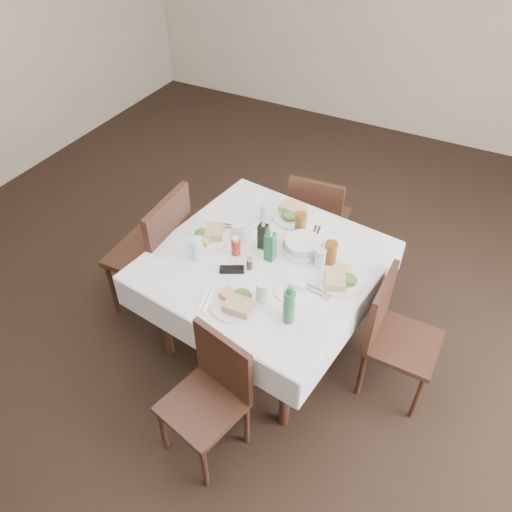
# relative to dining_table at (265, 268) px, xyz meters

# --- Properties ---
(ground_plane) EXTENTS (7.00, 7.00, 0.00)m
(ground_plane) POSITION_rel_dining_table_xyz_m (-0.21, -0.00, -0.68)
(ground_plane) COLOR black
(room_shell) EXTENTS (6.04, 7.04, 2.80)m
(room_shell) POSITION_rel_dining_table_xyz_m (-0.21, -0.00, 1.03)
(room_shell) COLOR #B8AE99
(room_shell) RESTS_ON ground
(dining_table) EXTENTS (1.44, 1.44, 0.76)m
(dining_table) POSITION_rel_dining_table_xyz_m (0.00, 0.00, 0.00)
(dining_table) COLOR black
(dining_table) RESTS_ON ground
(chair_north) EXTENTS (0.44, 0.44, 0.86)m
(chair_north) POSITION_rel_dining_table_xyz_m (0.00, 0.89, -0.19)
(chair_north) COLOR black
(chair_north) RESTS_ON ground
(chair_south) EXTENTS (0.47, 0.47, 0.82)m
(chair_south) POSITION_rel_dining_table_xyz_m (0.08, -0.78, -0.21)
(chair_south) COLOR black
(chair_south) RESTS_ON ground
(chair_east) EXTENTS (0.41, 0.41, 0.85)m
(chair_east) POSITION_rel_dining_table_xyz_m (0.83, 0.06, -0.19)
(chair_east) COLOR black
(chair_east) RESTS_ON ground
(chair_west) EXTENTS (0.49, 0.49, 1.00)m
(chair_west) POSITION_rel_dining_table_xyz_m (-0.79, -0.05, -0.11)
(chair_west) COLOR black
(chair_west) RESTS_ON ground
(meal_north) EXTENTS (0.30, 0.30, 0.07)m
(meal_north) POSITION_rel_dining_table_xyz_m (-0.02, 0.46, 0.11)
(meal_north) COLOR white
(meal_north) RESTS_ON dining_table
(meal_south) EXTENTS (0.29, 0.29, 0.06)m
(meal_south) POSITION_rel_dining_table_xyz_m (0.04, -0.41, 0.11)
(meal_south) COLOR white
(meal_south) RESTS_ON dining_table
(meal_east) EXTENTS (0.28, 0.28, 0.06)m
(meal_east) POSITION_rel_dining_table_xyz_m (0.48, 0.02, 0.11)
(meal_east) COLOR white
(meal_east) RESTS_ON dining_table
(meal_west) EXTENTS (0.27, 0.27, 0.06)m
(meal_west) POSITION_rel_dining_table_xyz_m (-0.40, 0.00, 0.11)
(meal_west) COLOR white
(meal_west) RESTS_ON dining_table
(side_plate_a) EXTENTS (0.14, 0.14, 0.01)m
(side_plate_a) POSITION_rel_dining_table_xyz_m (-0.19, 0.30, 0.09)
(side_plate_a) COLOR white
(side_plate_a) RESTS_ON dining_table
(side_plate_b) EXTENTS (0.17, 0.17, 0.01)m
(side_plate_b) POSITION_rel_dining_table_xyz_m (0.26, -0.20, 0.09)
(side_plate_b) COLOR white
(side_plate_b) RESTS_ON dining_table
(water_n) EXTENTS (0.08, 0.08, 0.15)m
(water_n) POSITION_rel_dining_table_xyz_m (-0.16, 0.33, 0.16)
(water_n) COLOR silver
(water_n) RESTS_ON dining_table
(water_s) EXTENTS (0.08, 0.08, 0.14)m
(water_s) POSITION_rel_dining_table_xyz_m (0.15, -0.32, 0.15)
(water_s) COLOR silver
(water_s) RESTS_ON dining_table
(water_e) EXTENTS (0.07, 0.07, 0.13)m
(water_e) POSITION_rel_dining_table_xyz_m (0.32, 0.10, 0.15)
(water_e) COLOR silver
(water_e) RESTS_ON dining_table
(water_w) EXTENTS (0.08, 0.08, 0.15)m
(water_w) POSITION_rel_dining_table_xyz_m (-0.36, -0.18, 0.16)
(water_w) COLOR silver
(water_w) RESTS_ON dining_table
(iced_tea_a) EXTENTS (0.07, 0.07, 0.16)m
(iced_tea_a) POSITION_rel_dining_table_xyz_m (0.09, 0.32, 0.16)
(iced_tea_a) COLOR brown
(iced_tea_a) RESTS_ON dining_table
(iced_tea_b) EXTENTS (0.08, 0.08, 0.16)m
(iced_tea_b) POSITION_rel_dining_table_xyz_m (0.36, 0.14, 0.16)
(iced_tea_b) COLOR brown
(iced_tea_b) RESTS_ON dining_table
(bread_basket) EXTENTS (0.25, 0.25, 0.08)m
(bread_basket) POSITION_rel_dining_table_xyz_m (0.18, 0.17, 0.12)
(bread_basket) COLOR silver
(bread_basket) RESTS_ON dining_table
(oil_cruet_dark) EXTENTS (0.05, 0.05, 0.22)m
(oil_cruet_dark) POSITION_rel_dining_table_xyz_m (-0.06, 0.09, 0.18)
(oil_cruet_dark) COLOR black
(oil_cruet_dark) RESTS_ON dining_table
(oil_cruet_green) EXTENTS (0.06, 0.06, 0.24)m
(oil_cruet_green) POSITION_rel_dining_table_xyz_m (0.03, 0.01, 0.19)
(oil_cruet_green) COLOR #20663A
(oil_cruet_green) RESTS_ON dining_table
(ketchup_bottle) EXTENTS (0.06, 0.06, 0.12)m
(ketchup_bottle) POSITION_rel_dining_table_xyz_m (-0.18, -0.04, 0.14)
(ketchup_bottle) COLOR #A0261B
(ketchup_bottle) RESTS_ON dining_table
(salt_shaker) EXTENTS (0.03, 0.03, 0.08)m
(salt_shaker) POSITION_rel_dining_table_xyz_m (-0.01, -0.00, 0.12)
(salt_shaker) COLOR white
(salt_shaker) RESTS_ON dining_table
(pepper_shaker) EXTENTS (0.03, 0.03, 0.08)m
(pepper_shaker) POSITION_rel_dining_table_xyz_m (-0.04, -0.12, 0.12)
(pepper_shaker) COLOR #423026
(pepper_shaker) RESTS_ON dining_table
(coffee_mug) EXTENTS (0.14, 0.13, 0.10)m
(coffee_mug) POSITION_rel_dining_table_xyz_m (-0.25, 0.11, 0.13)
(coffee_mug) COLOR white
(coffee_mug) RESTS_ON dining_table
(sunglasses) EXTENTS (0.15, 0.11, 0.03)m
(sunglasses) POSITION_rel_dining_table_xyz_m (-0.12, -0.19, 0.10)
(sunglasses) COLOR black
(sunglasses) RESTS_ON dining_table
(green_bottle) EXTENTS (0.06, 0.06, 0.24)m
(green_bottle) POSITION_rel_dining_table_xyz_m (0.33, -0.38, 0.19)
(green_bottle) COLOR #20663A
(green_bottle) RESTS_ON dining_table
(sugar_caddy) EXTENTS (0.09, 0.05, 0.04)m
(sugar_caddy) POSITION_rel_dining_table_xyz_m (0.28, -0.14, 0.11)
(sugar_caddy) COLOR white
(sugar_caddy) RESTS_ON dining_table
(cutlery_n) EXTENTS (0.07, 0.16, 0.01)m
(cutlery_n) POSITION_rel_dining_table_xyz_m (0.18, 0.37, 0.09)
(cutlery_n) COLOR silver
(cutlery_n) RESTS_ON dining_table
(cutlery_s) EXTENTS (0.09, 0.20, 0.01)m
(cutlery_s) POSITION_rel_dining_table_xyz_m (-0.13, -0.46, 0.09)
(cutlery_s) COLOR silver
(cutlery_s) RESTS_ON dining_table
(cutlery_e) EXTENTS (0.21, 0.07, 0.01)m
(cutlery_e) POSITION_rel_dining_table_xyz_m (0.38, -0.12, 0.09)
(cutlery_e) COLOR silver
(cutlery_e) RESTS_ON dining_table
(cutlery_w) EXTENTS (0.20, 0.11, 0.01)m
(cutlery_w) POSITION_rel_dining_table_xyz_m (-0.40, 0.15, 0.09)
(cutlery_w) COLOR silver
(cutlery_w) RESTS_ON dining_table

